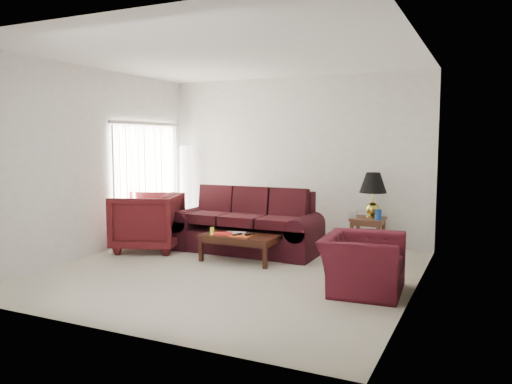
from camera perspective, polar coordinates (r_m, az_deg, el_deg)
floor at (r=7.19m, az=-2.92°, el=-8.99°), size 5.00×5.00×0.00m
blinds at (r=9.39m, az=-12.29°, el=1.07°), size 0.10×2.00×2.16m
sofa at (r=8.31m, az=-1.20°, el=-3.42°), size 2.54×1.29×1.00m
throw_pillow at (r=9.24m, az=-1.40°, el=-0.95°), size 0.42×0.24×0.41m
end_table at (r=8.53m, az=12.65°, el=-4.79°), size 0.55×0.55×0.57m
table_lamp at (r=8.46m, az=13.20°, el=-0.35°), size 0.45×0.45×0.75m
clock at (r=8.41m, az=11.00°, el=-2.48°), size 0.13×0.06×0.13m
blue_canister at (r=8.25m, az=13.79°, el=-2.54°), size 0.11×0.11×0.17m
picture_frame at (r=8.74m, az=11.93°, el=-2.08°), size 0.16×0.18×0.05m
floor_lamp at (r=9.99m, az=-7.96°, el=0.31°), size 0.34×0.34×1.77m
armchair_left at (r=8.61m, az=-12.31°, el=-3.33°), size 1.36×1.34×0.97m
armchair_right at (r=6.30m, az=12.09°, el=-8.00°), size 1.00×1.12×0.69m
coffee_table at (r=7.68m, az=-1.89°, el=-6.44°), size 1.19×0.61×0.41m
magazine_red at (r=7.72m, az=-3.89°, el=-4.77°), size 0.35×0.30×0.02m
magazine_white at (r=7.75m, az=-2.39°, el=-4.71°), size 0.33×0.27×0.02m
magazine_orange at (r=7.52m, az=-1.74°, el=-5.03°), size 0.32×0.25×0.02m
remote_a at (r=7.54m, az=-2.15°, el=-4.85°), size 0.09×0.18×0.02m
remote_b at (r=7.54m, az=-0.72°, el=-4.85°), size 0.10×0.19×0.02m
yellow_glass at (r=7.66m, az=-5.03°, el=-4.47°), size 0.09×0.09×0.12m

